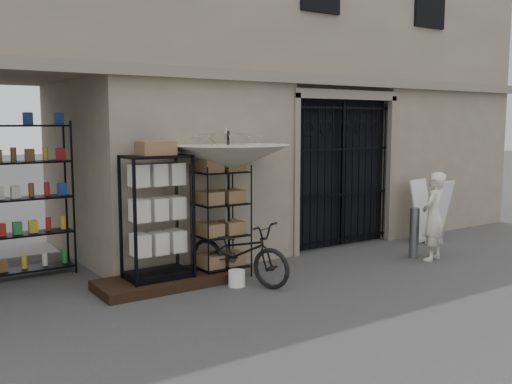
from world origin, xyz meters
TOP-DOWN VIEW (x-y plane):
  - ground at (0.00, 0.00)m, footprint 80.00×80.00m
  - main_building at (0.00, 4.00)m, footprint 14.00×4.00m
  - iron_gate at (1.75, 2.28)m, footprint 2.50×0.21m
  - step_platform at (-2.40, 1.55)m, footprint 2.00×0.90m
  - display_cabinet at (-2.47, 1.54)m, footprint 1.03×0.78m
  - wire_rack at (-1.37, 1.55)m, footprint 0.92×0.77m
  - market_umbrella at (-1.22, 1.55)m, footprint 2.10×2.13m
  - white_bucket at (-1.46, 0.94)m, footprint 0.29×0.29m
  - bicycle at (-1.33, 1.10)m, footprint 0.96×1.14m
  - steel_bollard at (2.20, 0.66)m, footprint 0.19×0.19m
  - shopkeeper at (2.34, 0.36)m, footprint 1.05×1.70m
  - easel_sign at (3.56, 1.39)m, footprint 0.72×0.79m

SIDE VIEW (x-z plane):
  - ground at x=0.00m, z-range 0.00..0.00m
  - bicycle at x=-1.33m, z-range -0.92..0.92m
  - shopkeeper at x=2.34m, z-range -0.19..0.19m
  - step_platform at x=-2.40m, z-range 0.00..0.15m
  - white_bucket at x=-1.46m, z-range 0.00..0.24m
  - steel_bollard at x=2.20m, z-range 0.00..0.92m
  - easel_sign at x=3.56m, z-range 0.02..1.29m
  - wire_rack at x=-1.37m, z-range -0.02..1.78m
  - display_cabinet at x=-2.47m, z-range -0.02..1.98m
  - iron_gate at x=1.75m, z-range 0.00..3.00m
  - market_umbrella at x=-1.22m, z-range 0.62..3.42m
  - main_building at x=0.00m, z-range 0.00..9.00m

